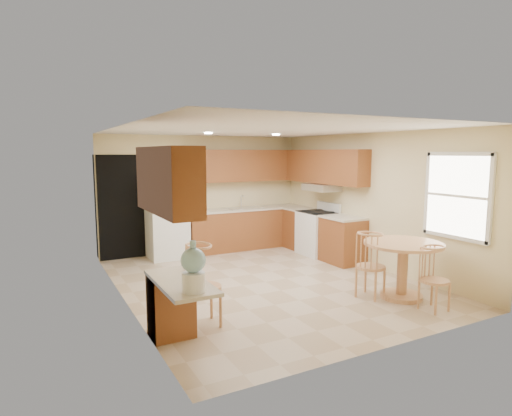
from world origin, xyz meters
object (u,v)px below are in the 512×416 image
refrigerator (167,216)px  chair_desk (206,279)px  dining_table (403,262)px  water_crock (193,269)px  chair_table_a (375,260)px  chair_table_b (440,274)px  stove (318,233)px

refrigerator → chair_desk: size_ratio=1.69×
dining_table → water_crock: 3.46m
chair_table_a → water_crock: water_crock is taller
chair_table_b → water_crock: bearing=-4.8°
chair_table_a → dining_table: bearing=46.1°
refrigerator → chair_table_b: 5.25m
chair_desk → dining_table: bearing=85.2°
dining_table → chair_table_a: (-0.38, 0.16, 0.04)m
chair_table_b → chair_table_a: bearing=-66.7°
chair_table_a → water_crock: (-3.02, -0.65, 0.41)m
stove → dining_table: (-0.52, -2.81, 0.08)m
chair_table_b → dining_table: bearing=-92.1°
stove → chair_table_a: stove is taller
refrigerator → stove: size_ratio=1.57×
dining_table → chair_desk: (-2.95, 0.33, 0.07)m
chair_table_a → chair_desk: (-2.57, 0.18, 0.03)m
dining_table → chair_table_b: 0.65m
chair_table_a → chair_table_b: size_ratio=1.11×
refrigerator → chair_table_a: bearing=-63.1°
dining_table → chair_desk: bearing=173.6°
chair_desk → refrigerator: bearing=172.4°
dining_table → refrigerator: bearing=120.2°
stove → dining_table: 2.86m
refrigerator → dining_table: 4.68m
water_crock → stove: bearing=40.1°
refrigerator → chair_table_b: bearing=-63.4°
chair_desk → water_crock: (-0.45, -0.82, 0.38)m
stove → water_crock: water_crock is taller
refrigerator → chair_table_a: (1.97, -3.87, -0.27)m
refrigerator → dining_table: bearing=-59.8°
stove → chair_desk: size_ratio=1.07×
stove → chair_table_a: size_ratio=1.13×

